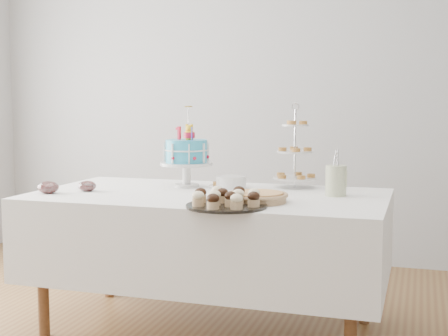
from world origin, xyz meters
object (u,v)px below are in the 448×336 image
(jam_bowl_b, at_px, (87,186))
(utensil_pitcher, at_px, (336,179))
(tiered_stand, at_px, (295,152))
(plate_stack, at_px, (231,182))
(pie, at_px, (257,197))
(jam_bowl_a, at_px, (48,188))
(table, at_px, (209,234))
(pastry_plate, at_px, (227,185))
(birthday_cake, at_px, (187,165))
(cupcake_tray, at_px, (227,198))

(jam_bowl_b, relative_size, utensil_pitcher, 0.40)
(tiered_stand, distance_m, plate_stack, 0.41)
(pie, bearing_deg, jam_bowl_a, -177.41)
(table, height_order, tiered_stand, tiered_stand)
(pie, bearing_deg, pastry_plate, 122.17)
(birthday_cake, bearing_deg, cupcake_tray, -37.17)
(table, relative_size, utensil_pitcher, 7.69)
(utensil_pitcher, bearing_deg, pie, -119.29)
(plate_stack, xyz_separation_m, pastry_plate, (-0.03, 0.03, -0.02))
(birthday_cake, relative_size, pastry_plate, 2.17)
(birthday_cake, relative_size, utensil_pitcher, 1.91)
(tiered_stand, relative_size, plate_stack, 2.80)
(tiered_stand, height_order, jam_bowl_b, tiered_stand)
(jam_bowl_b, bearing_deg, cupcake_tray, -16.90)
(cupcake_tray, distance_m, plate_stack, 0.67)
(plate_stack, relative_size, pastry_plate, 0.81)
(jam_bowl_b, bearing_deg, pie, -4.89)
(birthday_cake, distance_m, jam_bowl_a, 0.79)
(table, xyz_separation_m, jam_bowl_a, (-0.84, -0.26, 0.26))
(pie, distance_m, utensil_pitcher, 0.49)
(tiered_stand, bearing_deg, jam_bowl_b, -154.75)
(utensil_pitcher, bearing_deg, jam_bowl_a, -148.69)
(pastry_plate, height_order, utensil_pitcher, utensil_pitcher)
(cupcake_tray, height_order, plate_stack, cupcake_tray)
(jam_bowl_b, bearing_deg, plate_stack, 27.16)
(pastry_plate, xyz_separation_m, jam_bowl_a, (-0.86, -0.54, 0.02))
(jam_bowl_b, bearing_deg, jam_bowl_a, -139.21)
(utensil_pitcher, bearing_deg, cupcake_tray, -113.50)
(birthday_cake, xyz_separation_m, jam_bowl_b, (-0.47, -0.34, -0.10))
(pastry_plate, bearing_deg, utensil_pitcher, -13.24)
(pie, relative_size, plate_stack, 1.79)
(pastry_plate, bearing_deg, pie, -57.83)
(table, height_order, utensil_pitcher, utensil_pitcher)
(birthday_cake, relative_size, jam_bowl_b, 4.71)
(birthday_cake, height_order, cupcake_tray, birthday_cake)
(cupcake_tray, bearing_deg, plate_stack, 105.12)
(cupcake_tray, height_order, tiered_stand, tiered_stand)
(birthday_cake, bearing_deg, utensil_pitcher, 11.45)
(table, distance_m, pie, 0.46)
(pie, xyz_separation_m, pastry_plate, (-0.31, 0.49, -0.01))
(birthday_cake, bearing_deg, plate_stack, 25.35)
(birthday_cake, height_order, pastry_plate, birthday_cake)
(birthday_cake, xyz_separation_m, jam_bowl_a, (-0.63, -0.48, -0.10))
(plate_stack, xyz_separation_m, jam_bowl_b, (-0.73, -0.38, -0.01))
(birthday_cake, xyz_separation_m, plate_stack, (0.26, 0.04, -0.10))
(pastry_plate, relative_size, jam_bowl_b, 2.17)
(plate_stack, distance_m, jam_bowl_a, 1.03)
(table, bearing_deg, pastry_plate, 86.15)
(table, height_order, pastry_plate, pastry_plate)
(plate_stack, distance_m, utensil_pitcher, 0.64)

